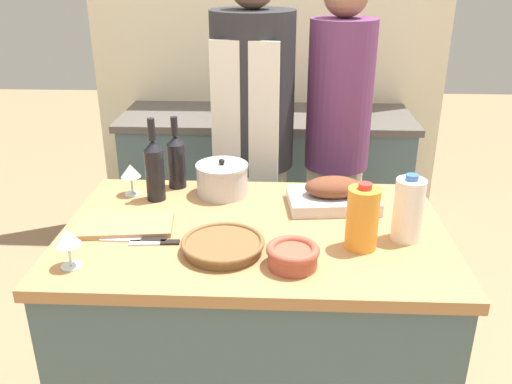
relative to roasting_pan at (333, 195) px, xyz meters
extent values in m
cube|color=#4C666B|center=(-0.28, -0.19, -0.51)|extent=(1.27, 0.81, 0.86)
cube|color=#B27F4C|center=(-0.28, -0.19, -0.06)|extent=(1.31, 0.83, 0.04)
cube|color=#4C666B|center=(-0.28, 1.31, -0.52)|extent=(1.69, 0.58, 0.85)
cube|color=#56514C|center=(-0.28, 1.31, -0.07)|extent=(1.74, 0.60, 0.04)
cube|color=beige|center=(-0.28, 1.66, 0.33)|extent=(2.24, 0.10, 2.55)
cube|color=#BCBCC1|center=(0.00, 0.00, -0.02)|extent=(0.35, 0.25, 0.04)
ellipsoid|color=brown|center=(0.00, 0.00, 0.03)|extent=(0.22, 0.15, 0.08)
cylinder|color=brown|center=(-0.37, -0.36, -0.03)|extent=(0.24, 0.24, 0.03)
torus|color=brown|center=(-0.37, -0.36, -0.01)|extent=(0.26, 0.26, 0.02)
cube|color=#AD7F51|center=(-0.72, -0.21, -0.03)|extent=(0.34, 0.21, 0.02)
cylinder|color=#B7B7BC|center=(-0.42, 0.09, 0.01)|extent=(0.20, 0.20, 0.11)
cylinder|color=#B7B7BC|center=(-0.42, 0.09, 0.07)|extent=(0.20, 0.20, 0.01)
sphere|color=black|center=(-0.42, 0.09, 0.09)|extent=(0.02, 0.02, 0.02)
cylinder|color=#A84C38|center=(-0.16, -0.44, -0.02)|extent=(0.15, 0.15, 0.06)
torus|color=#A84C38|center=(-0.16, -0.44, 0.01)|extent=(0.16, 0.16, 0.03)
cylinder|color=orange|center=(0.06, -0.31, 0.06)|extent=(0.10, 0.10, 0.20)
cylinder|color=red|center=(0.06, -0.31, 0.17)|extent=(0.04, 0.04, 0.02)
cylinder|color=white|center=(0.22, -0.25, 0.06)|extent=(0.10, 0.10, 0.21)
cylinder|color=#3360B2|center=(0.22, -0.25, 0.17)|extent=(0.04, 0.04, 0.02)
cylinder|color=black|center=(-0.61, 0.16, 0.05)|extent=(0.07, 0.07, 0.18)
cone|color=black|center=(-0.61, 0.16, 0.15)|extent=(0.07, 0.07, 0.03)
cylinder|color=black|center=(-0.61, 0.16, 0.21)|extent=(0.03, 0.03, 0.08)
cylinder|color=black|center=(-0.67, 0.03, 0.06)|extent=(0.07, 0.07, 0.20)
cone|color=black|center=(-0.67, 0.03, 0.17)|extent=(0.07, 0.07, 0.04)
cylinder|color=black|center=(-0.67, 0.03, 0.23)|extent=(0.03, 0.03, 0.08)
cylinder|color=silver|center=(-0.77, 0.07, -0.04)|extent=(0.06, 0.06, 0.00)
cylinder|color=silver|center=(-0.77, 0.07, 0.00)|extent=(0.01, 0.01, 0.07)
cone|color=silver|center=(-0.77, 0.07, 0.06)|extent=(0.08, 0.08, 0.05)
cylinder|color=silver|center=(-0.82, -0.47, -0.04)|extent=(0.06, 0.06, 0.00)
cylinder|color=silver|center=(-0.82, -0.47, 0.00)|extent=(0.01, 0.01, 0.07)
cone|color=silver|center=(-0.82, -0.47, 0.06)|extent=(0.08, 0.08, 0.05)
cube|color=#B7B7BC|center=(-0.72, -0.30, -0.04)|extent=(0.14, 0.03, 0.01)
cube|color=black|center=(-0.61, -0.30, -0.04)|extent=(0.08, 0.03, 0.01)
cube|color=#B7B7BC|center=(-0.63, -0.32, -0.04)|extent=(0.10, 0.04, 0.01)
cube|color=black|center=(-0.55, -0.31, -0.04)|extent=(0.06, 0.03, 0.01)
cube|color=#B22323|center=(-0.30, 1.20, -0.02)|extent=(0.18, 0.14, 0.06)
cylinder|color=#B7B7BC|center=(-0.32, 1.20, 0.05)|extent=(0.13, 0.13, 0.10)
cube|color=#B22323|center=(-0.24, 1.20, 0.09)|extent=(0.05, 0.08, 0.17)
cube|color=#B22323|center=(-0.30, 1.20, 0.22)|extent=(0.17, 0.08, 0.09)
cylinder|color=#B28E2D|center=(-0.21, 1.34, 0.05)|extent=(0.07, 0.07, 0.20)
cylinder|color=black|center=(-0.21, 1.34, 0.16)|extent=(0.03, 0.03, 0.02)
cylinder|color=maroon|center=(0.29, 1.44, 0.04)|extent=(0.06, 0.06, 0.19)
cylinder|color=black|center=(0.29, 1.44, 0.15)|extent=(0.03, 0.03, 0.02)
cube|color=beige|center=(-0.33, 0.59, -0.52)|extent=(0.33, 0.25, 0.84)
cylinder|color=#28282D|center=(-0.33, 0.59, 0.25)|extent=(0.38, 0.38, 0.70)
cube|color=silver|center=(-0.35, 0.41, 0.05)|extent=(0.30, 0.06, 0.89)
cube|color=beige|center=(0.07, 0.64, -0.53)|extent=(0.28, 0.23, 0.82)
cylinder|color=#663360|center=(0.07, 0.64, 0.22)|extent=(0.30, 0.30, 0.69)
camera|label=1|loc=(-0.20, -1.85, 0.80)|focal=38.00mm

